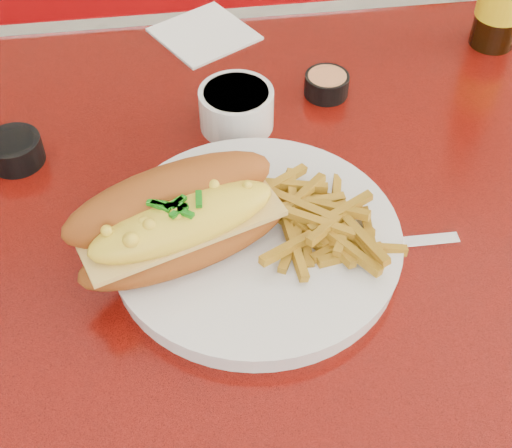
{
  "coord_description": "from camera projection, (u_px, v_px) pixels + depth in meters",
  "views": [
    {
      "loc": [
        -0.07,
        -0.56,
        1.35
      ],
      "look_at": [
        -0.01,
        -0.07,
        0.81
      ],
      "focal_mm": 50.0,
      "sensor_mm": 36.0,
      "label": 1
    }
  ],
  "objects": [
    {
      "name": "mac_hoagie",
      "position": [
        179.0,
        220.0,
        0.71
      ],
      "size": [
        0.25,
        0.18,
        0.1
      ],
      "rotation": [
        0.0,
        0.0,
        0.34
      ],
      "color": "#944A17",
      "rests_on": "dinner_plate"
    },
    {
      "name": "dinner_plate",
      "position": [
        256.0,
        242.0,
        0.76
      ],
      "size": [
        0.35,
        0.35,
        0.02
      ],
      "rotation": [
        0.0,
        0.0,
        -0.15
      ],
      "color": "silver",
      "rests_on": "diner_table"
    },
    {
      "name": "paper_napkin",
      "position": [
        204.0,
        34.0,
        1.04
      ],
      "size": [
        0.17,
        0.17,
        0.0
      ],
      "primitive_type": "cube",
      "rotation": [
        0.0,
        0.0,
        0.52
      ],
      "color": "white",
      "rests_on": "diner_table"
    },
    {
      "name": "diner_table",
      "position": [
        253.0,
        291.0,
        0.93
      ],
      "size": [
        1.23,
        0.83,
        0.77
      ],
      "color": "#B4150B",
      "rests_on": "ground"
    },
    {
      "name": "booth_bench_far",
      "position": [
        208.0,
        103.0,
        1.71
      ],
      "size": [
        1.2,
        0.51,
        0.9
      ],
      "color": "#A10A0D",
      "rests_on": "ground"
    },
    {
      "name": "knife",
      "position": [
        377.0,
        247.0,
        0.76
      ],
      "size": [
        0.22,
        0.02,
        0.01
      ],
      "rotation": [
        0.0,
        0.0,
        -0.01
      ],
      "color": "silver",
      "rests_on": "diner_table"
    },
    {
      "name": "gravy_ramekin",
      "position": [
        236.0,
        107.0,
        0.88
      ],
      "size": [
        0.12,
        0.12,
        0.05
      ],
      "rotation": [
        0.0,
        0.0,
        -0.41
      ],
      "color": "silver",
      "rests_on": "diner_table"
    },
    {
      "name": "sauce_cup_left",
      "position": [
        14.0,
        149.0,
        0.85
      ],
      "size": [
        0.07,
        0.07,
        0.03
      ],
      "rotation": [
        0.0,
        0.0,
        -0.14
      ],
      "color": "black",
      "rests_on": "diner_table"
    },
    {
      "name": "sauce_cup_right",
      "position": [
        327.0,
        84.0,
        0.94
      ],
      "size": [
        0.07,
        0.07,
        0.03
      ],
      "rotation": [
        0.0,
        0.0,
        -0.21
      ],
      "color": "black",
      "rests_on": "diner_table"
    },
    {
      "name": "fork",
      "position": [
        211.0,
        216.0,
        0.77
      ],
      "size": [
        0.05,
        0.16,
        0.0
      ],
      "rotation": [
        0.0,
        0.0,
        1.32
      ],
      "color": "silver",
      "rests_on": "dinner_plate"
    },
    {
      "name": "fries_pile",
      "position": [
        322.0,
        218.0,
        0.74
      ],
      "size": [
        0.15,
        0.14,
        0.04
      ],
      "primitive_type": null,
      "rotation": [
        0.0,
        0.0,
        -0.25
      ],
      "color": "#BD8C20",
      "rests_on": "dinner_plate"
    }
  ]
}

